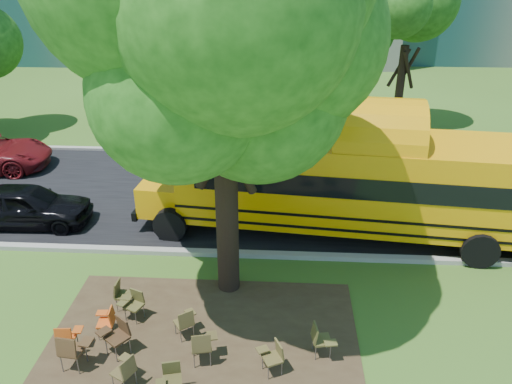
# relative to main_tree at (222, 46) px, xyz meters

# --- Properties ---
(ground) EXTENTS (160.00, 160.00, 0.00)m
(ground) POSITION_rel_main_tree_xyz_m (-1.36, -1.50, -6.19)
(ground) COLOR #36561B
(ground) RESTS_ON ground
(dirt_patch) EXTENTS (7.00, 4.50, 0.03)m
(dirt_patch) POSITION_rel_main_tree_xyz_m (-0.36, -2.00, -6.17)
(dirt_patch) COLOR #382819
(dirt_patch) RESTS_ON ground
(asphalt_road) EXTENTS (80.00, 8.00, 0.04)m
(asphalt_road) POSITION_rel_main_tree_xyz_m (-1.36, 5.50, -6.17)
(asphalt_road) COLOR black
(asphalt_road) RESTS_ON ground
(kerb_near) EXTENTS (80.00, 0.25, 0.14)m
(kerb_near) POSITION_rel_main_tree_xyz_m (-1.36, 1.50, -6.12)
(kerb_near) COLOR gray
(kerb_near) RESTS_ON ground
(kerb_far) EXTENTS (80.00, 0.25, 0.14)m
(kerb_far) POSITION_rel_main_tree_xyz_m (-1.36, 9.60, -6.12)
(kerb_far) COLOR gray
(kerb_far) RESTS_ON ground
(bg_tree_2) EXTENTS (4.80, 4.80, 6.62)m
(bg_tree_2) POSITION_rel_main_tree_xyz_m (-6.36, 14.50, -1.98)
(bg_tree_2) COLOR black
(bg_tree_2) RESTS_ON ground
(bg_tree_3) EXTENTS (5.60, 5.60, 7.84)m
(bg_tree_3) POSITION_rel_main_tree_xyz_m (6.64, 12.50, -1.16)
(bg_tree_3) COLOR black
(bg_tree_3) RESTS_ON ground
(main_tree) EXTENTS (7.20, 7.20, 9.80)m
(main_tree) POSITION_rel_main_tree_xyz_m (0.00, 0.00, 0.00)
(main_tree) COLOR black
(main_tree) RESTS_ON ground
(school_bus) EXTENTS (12.93, 4.03, 3.11)m
(school_bus) POSITION_rel_main_tree_xyz_m (3.86, 2.99, -4.39)
(school_bus) COLOR orange
(school_bus) RESTS_ON ground
(chair_0) EXTENTS (0.52, 0.50, 0.78)m
(chair_0) POSITION_rel_main_tree_xyz_m (-3.24, -2.61, -5.70)
(chair_0) COLOR #B74813
(chair_0) RESTS_ON ground
(chair_1) EXTENTS (0.65, 0.55, 0.93)m
(chair_1) POSITION_rel_main_tree_xyz_m (-2.94, -3.06, -5.61)
(chair_1) COLOR #452E18
(chair_1) RESTS_ON ground
(chair_2) EXTENTS (0.54, 0.68, 0.82)m
(chair_2) POSITION_rel_main_tree_xyz_m (-1.68, -3.47, -5.68)
(chair_2) COLOR brown
(chair_2) RESTS_ON ground
(chair_3) EXTENTS (0.78, 0.62, 0.91)m
(chair_3) POSITION_rel_main_tree_xyz_m (-2.13, -2.51, -5.62)
(chair_3) COLOR #3C2715
(chair_3) RESTS_ON ground
(chair_4) EXTENTS (0.59, 0.62, 0.88)m
(chair_4) POSITION_rel_main_tree_xyz_m (-0.25, -2.73, -5.65)
(chair_4) COLOR #473D1F
(chair_4) RESTS_ON ground
(chair_5) EXTENTS (0.52, 0.55, 0.77)m
(chair_5) POSITION_rel_main_tree_xyz_m (-0.75, -3.58, -5.71)
(chair_5) COLOR #46411E
(chair_5) RESTS_ON ground
(chair_6) EXTENTS (0.62, 0.53, 0.78)m
(chair_6) POSITION_rel_main_tree_xyz_m (1.25, -2.87, -5.71)
(chair_6) COLOR brown
(chair_6) RESTS_ON ground
(chair_7) EXTENTS (0.56, 0.55, 0.82)m
(chair_7) POSITION_rel_main_tree_xyz_m (2.23, -2.36, -5.68)
(chair_7) COLOR brown
(chair_7) RESTS_ON ground
(chair_8) EXTENTS (0.49, 0.51, 0.78)m
(chair_8) POSITION_rel_main_tree_xyz_m (-2.54, -2.01, -5.71)
(chair_8) COLOR #CB4D15
(chair_8) RESTS_ON ground
(chair_9) EXTENTS (0.63, 0.50, 0.78)m
(chair_9) POSITION_rel_main_tree_xyz_m (-2.11, -1.37, -5.70)
(chair_9) COLOR #4E4921
(chair_9) RESTS_ON ground
(chair_10) EXTENTS (0.48, 0.54, 0.81)m
(chair_10) POSITION_rel_main_tree_xyz_m (-2.49, -1.06, -5.69)
(chair_10) COLOR #4A4420
(chair_10) RESTS_ON ground
(chair_11) EXTENTS (0.53, 0.67, 0.80)m
(chair_11) POSITION_rel_main_tree_xyz_m (-0.77, -1.96, -5.70)
(chair_11) COLOR brown
(chair_11) RESTS_ON ground
(black_car) EXTENTS (4.04, 1.73, 1.36)m
(black_car) POSITION_rel_main_tree_xyz_m (-6.79, 2.96, -5.51)
(black_car) COLOR black
(black_car) RESTS_ON ground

